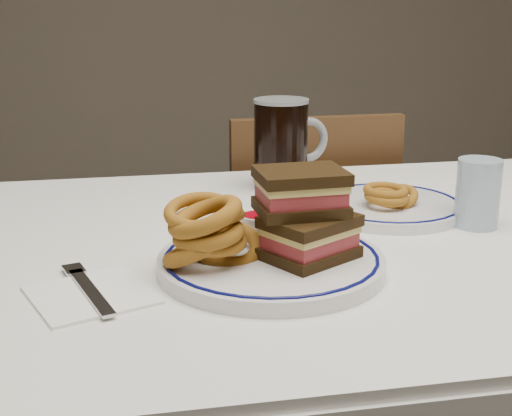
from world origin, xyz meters
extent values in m
cube|color=silver|center=(0.00, 0.00, 0.73)|extent=(1.26, 0.86, 0.03)
cylinder|color=#402514|center=(-0.54, 0.34, 0.35)|extent=(0.06, 0.06, 0.71)
cube|color=silver|center=(0.00, 0.43, 0.65)|extent=(1.26, 0.01, 0.17)
cube|color=#402514|center=(0.09, 0.69, 0.40)|extent=(0.40, 0.40, 0.04)
cylinder|color=#402514|center=(0.26, 0.85, 0.19)|extent=(0.03, 0.03, 0.38)
cylinder|color=#402514|center=(0.26, 0.52, 0.19)|extent=(0.03, 0.03, 0.38)
cylinder|color=#402514|center=(-0.08, 0.85, 0.19)|extent=(0.03, 0.03, 0.38)
cylinder|color=#402514|center=(-0.07, 0.52, 0.19)|extent=(0.03, 0.03, 0.38)
cube|color=#402514|center=(0.09, 0.51, 0.63)|extent=(0.39, 0.03, 0.43)
cylinder|color=silver|center=(-0.15, -0.12, 0.76)|extent=(0.30, 0.30, 0.02)
torus|color=#0A0D52|center=(-0.15, -0.12, 0.77)|extent=(0.28, 0.28, 0.01)
cube|color=black|center=(-0.10, -0.14, 0.78)|extent=(0.14, 0.13, 0.01)
cube|color=#AF333A|center=(-0.10, -0.14, 0.79)|extent=(0.13, 0.12, 0.02)
cube|color=#DEC463|center=(-0.10, -0.14, 0.81)|extent=(0.13, 0.12, 0.01)
cube|color=black|center=(-0.10, -0.14, 0.82)|extent=(0.14, 0.13, 0.01)
cube|color=black|center=(-0.11, -0.12, 0.83)|extent=(0.11, 0.09, 0.01)
cube|color=#AF333A|center=(-0.11, -0.12, 0.85)|extent=(0.10, 0.08, 0.02)
cube|color=#DEC463|center=(-0.11, -0.12, 0.86)|extent=(0.11, 0.09, 0.01)
cube|color=black|center=(-0.11, -0.12, 0.88)|extent=(0.11, 0.09, 0.01)
torus|color=brown|center=(-0.20, -0.10, 0.78)|extent=(0.11, 0.10, 0.06)
torus|color=brown|center=(-0.24, -0.13, 0.79)|extent=(0.11, 0.10, 0.08)
torus|color=brown|center=(-0.23, -0.13, 0.80)|extent=(0.09, 0.09, 0.03)
torus|color=brown|center=(-0.23, -0.14, 0.81)|extent=(0.09, 0.09, 0.03)
torus|color=brown|center=(-0.22, -0.13, 0.82)|extent=(0.09, 0.08, 0.07)
torus|color=brown|center=(-0.23, -0.14, 0.83)|extent=(0.10, 0.10, 0.06)
torus|color=brown|center=(-0.24, -0.13, 0.84)|extent=(0.09, 0.09, 0.04)
cylinder|color=white|center=(-0.15, -0.03, 0.78)|extent=(0.05, 0.05, 0.03)
cylinder|color=#940210|center=(-0.15, -0.03, 0.79)|extent=(0.04, 0.04, 0.01)
cylinder|color=black|center=(-0.04, 0.28, 0.83)|extent=(0.10, 0.10, 0.16)
cylinder|color=gray|center=(-0.04, 0.28, 0.91)|extent=(0.10, 0.10, 0.01)
torus|color=gray|center=(0.01, 0.29, 0.84)|extent=(0.09, 0.04, 0.08)
cylinder|color=#9FB7CD|center=(0.21, 0.00, 0.80)|extent=(0.07, 0.07, 0.11)
cylinder|color=silver|center=(0.10, 0.10, 0.76)|extent=(0.25, 0.25, 0.02)
torus|color=#0A0D52|center=(0.10, 0.10, 0.77)|extent=(0.24, 0.24, 0.00)
torus|color=brown|center=(0.11, 0.09, 0.77)|extent=(0.08, 0.08, 0.05)
torus|color=brown|center=(0.09, 0.07, 0.78)|extent=(0.07, 0.07, 0.02)
torus|color=brown|center=(0.09, 0.08, 0.79)|extent=(0.07, 0.07, 0.02)
cube|color=white|center=(-0.37, -0.16, 0.75)|extent=(0.17, 0.17, 0.00)
cube|color=#B1B1B6|center=(-0.37, -0.16, 0.76)|extent=(0.06, 0.15, 0.00)
cube|color=#B1B1B6|center=(-0.40, -0.09, 0.76)|extent=(0.03, 0.04, 0.00)
camera|label=1|loc=(-0.33, -0.97, 1.09)|focal=50.00mm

